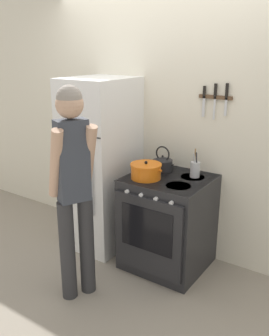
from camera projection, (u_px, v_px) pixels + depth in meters
ground_plane at (158, 240)px, 4.09m from camera, size 14.00×14.00×0.00m
wall_back at (162, 125)px, 3.71m from camera, size 10.00×0.06×2.55m
refrigerator at (101, 165)px, 3.81m from camera, size 0.59×0.71×1.74m
stove_range at (167, 222)px, 3.49m from camera, size 0.73×0.73×0.89m
dutch_oven_pot at (146, 171)px, 3.34m from camera, size 0.32×0.28×0.16m
tea_kettle at (163, 163)px, 3.55m from camera, size 0.24×0.19×0.24m
utensil_jar at (195, 169)px, 3.37m from camera, size 0.09×0.09×0.26m
person at (74, 183)px, 2.91m from camera, size 0.39×0.43×1.76m
wall_knife_strip at (216, 96)px, 3.28m from camera, size 0.31×0.03×0.32m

